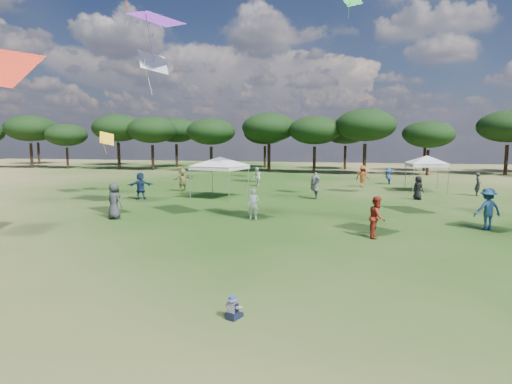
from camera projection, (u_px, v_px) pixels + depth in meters
The scene contains 6 objects.
ground at pixel (216, 362), 7.79m from camera, with size 140.00×140.00×0.00m, color #2A4E17.
tree_line at pixel (358, 128), 52.38m from camera, with size 108.78×17.63×7.77m.
tent_left at pixel (220, 159), 29.42m from camera, with size 6.23×6.23×3.15m.
tent_right at pixel (427, 157), 33.13m from camera, with size 5.44×5.44×3.11m.
toddler at pixel (233, 309), 9.65m from camera, with size 0.40×0.44×0.54m.
festival_crowd at pixel (319, 186), 28.91m from camera, with size 28.94×23.78×1.89m.
Camera 1 is at (2.40, -6.99, 4.04)m, focal length 30.00 mm.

